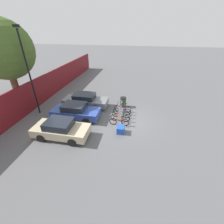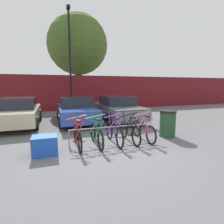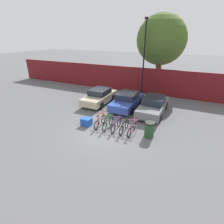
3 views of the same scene
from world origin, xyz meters
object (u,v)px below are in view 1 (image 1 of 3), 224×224
Objects in this scene: car_blue at (76,111)px; cargo_crate at (121,129)px; lamp_post at (28,71)px; trash_bin at (123,102)px; bicycle_pink at (123,108)px; bicycle_black at (122,111)px; car_beige at (61,129)px; bicycle_purple at (121,114)px; car_grey at (86,100)px; bike_rack at (119,113)px; tree_behind_hoarding at (3,50)px; bicycle_red at (119,121)px; bicycle_green at (120,118)px.

car_blue is 4.61m from cargo_crate.
lamp_post is 7.31× the size of trash_bin.
bicycle_pink is 1.66× the size of trash_bin.
trash_bin is at bearing 4.39° from bicycle_black.
car_beige is 4.04× the size of trash_bin.
car_grey is (1.60, 3.97, 0.31)m from bicycle_purple.
lamp_post is (-0.51, 7.83, 3.65)m from bike_rack.
bike_rack is at bearing -92.65° from tree_behind_hoarding.
bicycle_black is at bearing -2.82° from bicycle_purple.
bike_rack is 4.18m from car_grey.
car_blue reaches higher than bicycle_red.
bike_rack is 2.32m from trash_bin.
bicycle_red is 4.71m from car_beige.
bicycle_purple is 0.38× the size of car_grey.
trash_bin is at bearing -80.40° from car_grey.
car_blue is (-0.71, 3.94, 0.22)m from bike_rack.
car_grey is (5.15, -0.12, 0.00)m from car_beige.
bicycle_green is (-0.57, -0.15, -0.10)m from bike_rack.
bicycle_red and bicycle_pink have the same top height.
lamp_post is at bearing 78.65° from cargo_crate.
trash_bin is 0.13× the size of tree_behind_hoarding.
car_beige is (-3.49, 3.95, 0.22)m from bike_rack.
bike_rack is 1.21m from bicycle_pink.
cargo_crate is (-2.22, -0.27, -0.10)m from bicycle_purple.
bicycle_purple is 1.13m from bicycle_pink.
bicycle_green is 4.57m from car_grey.
car_beige is (-2.30, 4.10, 0.31)m from bicycle_red.
bicycle_black is at bearing -104.39° from car_grey.
bicycle_red is at bearing 177.18° from bicycle_purple.
car_beige is (-2.92, 4.10, 0.31)m from bicycle_green.
bicycle_green is at bearing 9.46° from cargo_crate.
lamp_post is at bearing 93.73° from bike_rack.
car_blue is at bearing 80.19° from bicycle_red.
car_grey is at bearing 76.54° from bicycle_black.
bike_rack is 1.71× the size of bicycle_purple.
bicycle_black is at bearing 178.35° from bicycle_pink.
cargo_crate is at bearing -73.08° from car_beige.
lamp_post is (2.98, 3.88, 3.43)m from car_beige.
tree_behind_hoarding is (1.00, 2.80, 1.40)m from lamp_post.
tree_behind_hoarding reaches higher than car_blue.
bicycle_pink is 2.44× the size of cargo_crate.
bike_rack is 4.01m from car_blue.
bike_rack is 1.71× the size of bicycle_pink.
bicycle_red reaches higher than bike_rack.
car_blue is 5.19m from lamp_post.
bicycle_green is 8.81m from lamp_post.
bicycle_purple reaches higher than cargo_crate.
bicycle_black is 0.38× the size of car_grey.
bike_rack is at bearing 171.25° from bicycle_pink.
tree_behind_hoarding is at bearing 87.35° from bike_rack.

